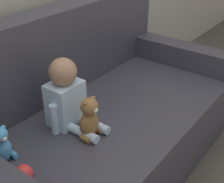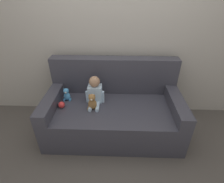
% 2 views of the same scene
% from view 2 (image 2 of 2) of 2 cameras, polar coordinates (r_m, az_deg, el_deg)
% --- Properties ---
extents(ground_plane, '(12.00, 12.00, 0.00)m').
position_cam_2_polar(ground_plane, '(2.62, 0.39, -12.32)').
color(ground_plane, '#4C4742').
extents(wall_back, '(8.00, 0.05, 2.60)m').
position_cam_2_polar(wall_back, '(2.50, 0.90, 19.62)').
color(wall_back, '#ADA89E').
rests_on(wall_back, ground_plane).
extents(couch, '(1.78, 0.94, 0.96)m').
position_cam_2_polar(couch, '(2.46, 0.46, -5.87)').
color(couch, '#383842').
rests_on(couch, ground_plane).
extents(person_baby, '(0.25, 0.32, 0.38)m').
position_cam_2_polar(person_baby, '(2.33, -5.62, -0.01)').
color(person_baby, silver).
rests_on(person_baby, couch).
extents(teddy_bear_brown, '(0.13, 0.10, 0.22)m').
position_cam_2_polar(teddy_bear_brown, '(2.23, -6.46, -3.49)').
color(teddy_bear_brown, olive).
rests_on(teddy_bear_brown, couch).
extents(plush_toy_side, '(0.11, 0.08, 0.19)m').
position_cam_2_polar(plush_toy_side, '(2.47, -14.56, -1.01)').
color(plush_toy_side, '#4C9EDB').
rests_on(plush_toy_side, couch).
extents(toy_ball, '(0.08, 0.08, 0.08)m').
position_cam_2_polar(toy_ball, '(2.37, -16.17, -4.20)').
color(toy_ball, red).
rests_on(toy_ball, couch).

